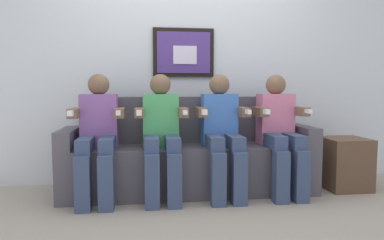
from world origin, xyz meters
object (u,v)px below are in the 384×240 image
at_px(couch, 190,159).
at_px(person_rightmost, 280,129).
at_px(person_right_center, 222,130).
at_px(person_leftmost, 98,132).
at_px(person_left_center, 161,131).
at_px(side_table_right, 345,163).

height_order(couch, person_rightmost, person_rightmost).
bearing_deg(person_right_center, couch, 148.34).
bearing_deg(person_rightmost, person_leftmost, 180.00).
distance_m(person_leftmost, person_right_center, 1.09).
height_order(couch, person_right_center, person_right_center).
height_order(couch, person_left_center, person_left_center).
bearing_deg(side_table_right, person_right_center, -177.17).
relative_size(couch, side_table_right, 4.67).
relative_size(person_left_center, person_right_center, 1.00).
distance_m(couch, person_leftmost, 0.89).
bearing_deg(person_leftmost, couch, 11.61).
height_order(person_leftmost, side_table_right, person_leftmost).
xyz_separation_m(person_leftmost, person_left_center, (0.55, 0.00, 0.00)).
distance_m(person_leftmost, person_rightmost, 1.64).
distance_m(couch, person_right_center, 0.44).
distance_m(person_left_center, person_right_center, 0.55).
distance_m(person_right_center, person_rightmost, 0.55).
bearing_deg(person_left_center, person_rightmost, 0.00).
height_order(person_left_center, person_rightmost, same).
bearing_deg(person_leftmost, side_table_right, 1.51).
relative_size(person_left_center, side_table_right, 2.22).
bearing_deg(person_leftmost, person_right_center, 0.00).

